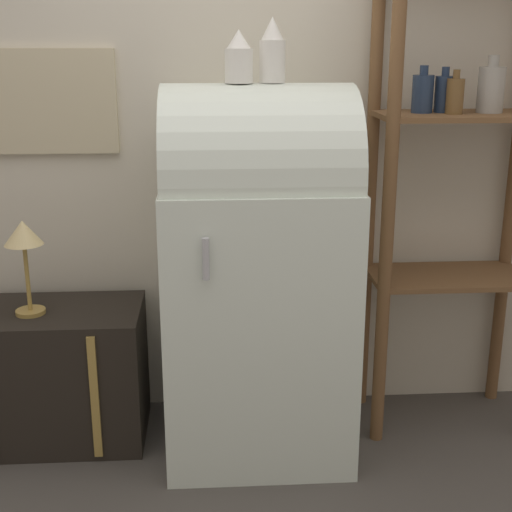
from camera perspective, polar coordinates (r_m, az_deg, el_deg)
name	(u,v)px	position (r m, az deg, el deg)	size (l,w,h in m)	color
ground_plane	(261,471)	(2.74, 0.43, -16.80)	(12.00, 12.00, 0.00)	#4C4742
wall_back	(250,86)	(2.86, -0.48, 13.43)	(7.00, 0.09, 2.70)	beige
refrigerator	(257,267)	(2.64, 0.10, -0.89)	(0.68, 0.67, 1.38)	silver
suitcase_trunk	(52,374)	(2.94, -15.97, -9.06)	(0.71, 0.42, 0.54)	black
shelf_unit	(457,157)	(2.82, 15.82, 7.61)	(0.64, 0.36, 1.90)	brown
vase_left	(239,58)	(2.50, -1.39, 15.53)	(0.10, 0.10, 0.18)	white
vase_center	(272,52)	(2.53, 1.32, 15.98)	(0.09, 0.09, 0.22)	white
desk_lamp	(24,242)	(2.73, -18.08, 1.10)	(0.14, 0.14, 0.36)	#AD8942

